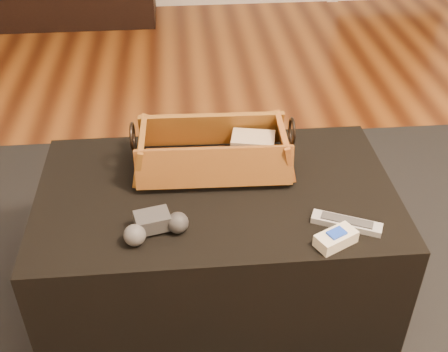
{
  "coord_description": "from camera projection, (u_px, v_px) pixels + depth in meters",
  "views": [
    {
      "loc": [
        -0.3,
        -1.26,
        1.39
      ],
      "look_at": [
        -0.19,
        -0.04,
        0.49
      ],
      "focal_mm": 45.0,
      "sensor_mm": 36.0,
      "label": 1
    }
  ],
  "objects": [
    {
      "name": "floor",
      "position": [
        279.0,
        287.0,
        1.86
      ],
      "size": [
        5.0,
        5.5,
        0.01
      ],
      "primitive_type": "cube",
      "color": "brown",
      "rests_on": "ground"
    },
    {
      "name": "area_rug",
      "position": [
        219.0,
        305.0,
        1.78
      ],
      "size": [
        2.6,
        2.0,
        0.01
      ],
      "primitive_type": "cube",
      "color": "black",
      "rests_on": "floor"
    },
    {
      "name": "ottoman",
      "position": [
        217.0,
        245.0,
        1.69
      ],
      "size": [
        1.0,
        0.6,
        0.42
      ],
      "primitive_type": "cube",
      "color": "black",
      "rests_on": "area_rug"
    },
    {
      "name": "tv_remote",
      "position": [
        206.0,
        164.0,
        1.62
      ],
      "size": [
        0.24,
        0.07,
        0.03
      ],
      "primitive_type": "cube",
      "rotation": [
        0.0,
        0.0,
        0.07
      ],
      "color": "black",
      "rests_on": "wicker_basket"
    },
    {
      "name": "cloth_bundle",
      "position": [
        253.0,
        146.0,
        1.66
      ],
      "size": [
        0.14,
        0.11,
        0.07
      ],
      "primitive_type": "cube",
      "rotation": [
        0.0,
        0.0,
        -0.2
      ],
      "color": "#C9AA8B",
      "rests_on": "wicker_basket"
    },
    {
      "name": "wicker_basket",
      "position": [
        213.0,
        153.0,
        1.62
      ],
      "size": [
        0.46,
        0.25,
        0.16
      ],
      "color": "#A15B24",
      "rests_on": "ottoman"
    },
    {
      "name": "game_controller",
      "position": [
        155.0,
        226.0,
        1.4
      ],
      "size": [
        0.18,
        0.12,
        0.06
      ],
      "color": "#313134",
      "rests_on": "ottoman"
    },
    {
      "name": "silver_remote",
      "position": [
        347.0,
        223.0,
        1.44
      ],
      "size": [
        0.18,
        0.11,
        0.02
      ],
      "color": "silver",
      "rests_on": "ottoman"
    },
    {
      "name": "cream_gadget",
      "position": [
        336.0,
        238.0,
        1.38
      ],
      "size": [
        0.12,
        0.09,
        0.04
      ],
      "color": "beige",
      "rests_on": "ottoman"
    }
  ]
}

